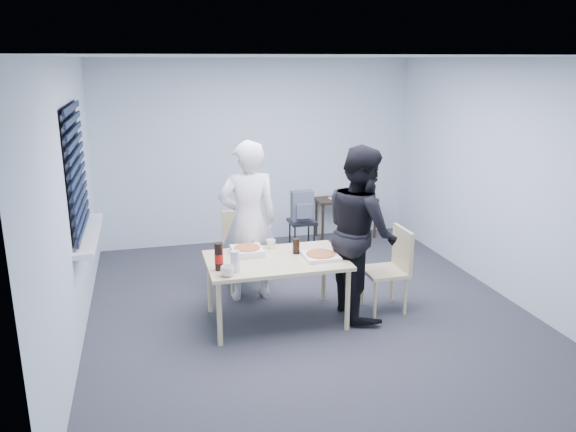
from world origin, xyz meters
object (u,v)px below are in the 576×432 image
object	(u,v)px
dining_table	(276,264)
backpack	(302,206)
stool	(302,228)
mug_a	(227,271)
side_table	(346,203)
mug_b	(271,244)
chair_far	(242,244)
chair_right	(393,264)
person_white	(248,221)
soda_bottle	(219,257)
person_black	(361,232)

from	to	relation	value
dining_table	backpack	size ratio (longest dim) A/B	3.40
stool	mug_a	size ratio (longest dim) A/B	3.94
side_table	mug_b	distance (m)	2.70
dining_table	chair_far	distance (m)	1.02
chair_right	person_white	bearing A→B (deg)	154.29
person_white	backpack	distance (m)	1.57
chair_far	soda_bottle	bearing A→B (deg)	-109.87
person_black	soda_bottle	world-z (taller)	person_black
side_table	soda_bottle	world-z (taller)	soda_bottle
dining_table	mug_a	world-z (taller)	mug_a
person_black	mug_a	distance (m)	1.47
person_white	side_table	distance (m)	2.60
mug_b	mug_a	bearing A→B (deg)	-130.23
dining_table	side_table	distance (m)	2.97
chair_far	person_white	bearing A→B (deg)	-87.97
mug_b	person_black	bearing A→B (deg)	-21.90
dining_table	person_white	xyz separation A→B (m)	(-0.15, 0.64, 0.28)
mug_b	soda_bottle	bearing A→B (deg)	-141.17
dining_table	stool	bearing A→B (deg)	66.69
chair_right	stool	world-z (taller)	chair_right
backpack	side_table	bearing A→B (deg)	43.19
chair_far	chair_right	world-z (taller)	same
side_table	soda_bottle	bearing A→B (deg)	-130.38
person_white	mug_b	distance (m)	0.39
soda_bottle	mug_a	bearing A→B (deg)	-73.92
stool	mug_b	size ratio (longest dim) A/B	4.85
mug_a	soda_bottle	bearing A→B (deg)	106.08
person_white	stool	bearing A→B (deg)	-127.85
person_black	side_table	distance (m)	2.63
chair_far	backpack	xyz separation A→B (m)	(0.97, 0.86, 0.17)
person_black	soda_bottle	size ratio (longest dim) A/B	6.70
mug_a	chair_right	bearing A→B (deg)	9.45
stool	person_white	bearing A→B (deg)	-127.85
dining_table	person_black	xyz separation A→B (m)	(0.89, -0.02, 0.28)
side_table	backpack	bearing A→B (deg)	-144.13
dining_table	person_black	size ratio (longest dim) A/B	0.78
stool	mug_b	world-z (taller)	mug_b
backpack	mug_b	distance (m)	1.72
backpack	mug_b	xyz separation A→B (m)	(-0.78, -1.53, 0.03)
person_white	backpack	bearing A→B (deg)	-128.13
mug_a	side_table	bearing A→B (deg)	52.02
chair_right	side_table	world-z (taller)	chair_right
chair_far	person_black	xyz separation A→B (m)	(1.05, -1.02, 0.37)
side_table	mug_b	xyz separation A→B (m)	(-1.63, -2.14, 0.20)
dining_table	backpack	distance (m)	2.03
chair_far	soda_bottle	size ratio (longest dim) A/B	3.37
person_white	person_black	size ratio (longest dim) A/B	1.00
dining_table	stool	world-z (taller)	dining_table
chair_far	stool	xyz separation A→B (m)	(0.97, 0.87, -0.14)
chair_far	person_black	size ratio (longest dim) A/B	0.50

